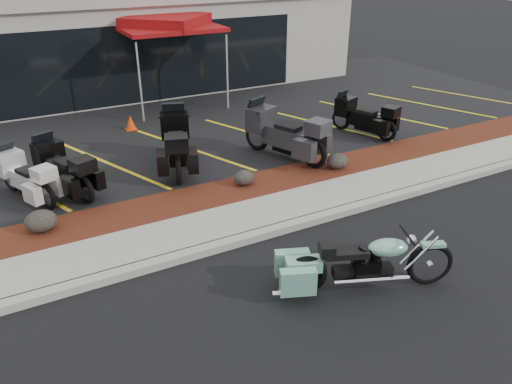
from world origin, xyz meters
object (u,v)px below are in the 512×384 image
hero_cruiser (431,258)px  touring_white (8,167)px  popup_canopy (166,24)px  traffic_cone (131,122)px

hero_cruiser → touring_white: (-5.82, 6.84, 0.20)m
hero_cruiser → popup_canopy: size_ratio=0.75×
hero_cruiser → popup_canopy: (-0.27, 11.77, 2.30)m
touring_white → popup_canopy: (5.55, 4.93, 2.10)m
touring_white → traffic_cone: size_ratio=4.55×
hero_cruiser → touring_white: touring_white is taller
popup_canopy → traffic_cone: bearing=-152.1°
touring_white → traffic_cone: 4.55m
traffic_cone → touring_white: bearing=-140.7°
traffic_cone → popup_canopy: 3.80m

